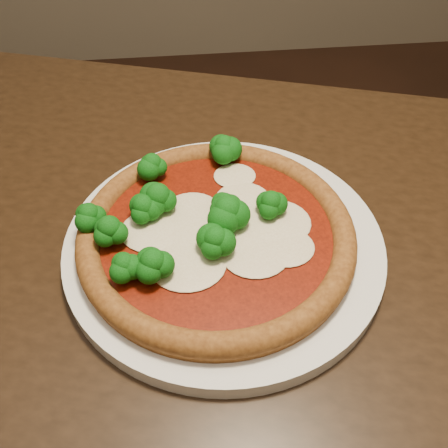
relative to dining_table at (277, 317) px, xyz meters
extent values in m
cube|color=black|center=(0.00, 0.00, 0.09)|extent=(1.31, 1.04, 0.04)
cylinder|color=black|center=(-0.40, 0.46, -0.29)|extent=(0.06, 0.06, 0.71)
cylinder|color=silver|center=(-0.06, 0.02, 0.12)|extent=(0.34, 0.34, 0.02)
cylinder|color=brown|center=(-0.07, 0.02, 0.13)|extent=(0.29, 0.29, 0.01)
torus|color=brown|center=(-0.07, 0.02, 0.14)|extent=(0.29, 0.29, 0.03)
cylinder|color=maroon|center=(-0.07, 0.02, 0.14)|extent=(0.24, 0.24, 0.00)
ellipsoid|color=beige|center=(-0.06, 0.02, 0.14)|extent=(0.10, 0.09, 0.01)
ellipsoid|color=beige|center=(-0.13, 0.03, 0.14)|extent=(0.07, 0.06, 0.01)
ellipsoid|color=beige|center=(-0.10, 0.05, 0.14)|extent=(0.06, 0.06, 0.00)
ellipsoid|color=beige|center=(-0.10, -0.02, 0.14)|extent=(0.08, 0.07, 0.01)
ellipsoid|color=beige|center=(-0.04, -0.02, 0.14)|extent=(0.07, 0.06, 0.01)
ellipsoid|color=beige|center=(-0.04, 0.10, 0.14)|extent=(0.05, 0.04, 0.00)
ellipsoid|color=beige|center=(0.00, -0.01, 0.14)|extent=(0.06, 0.05, 0.00)
ellipsoid|color=beige|center=(-0.01, 0.02, 0.14)|extent=(0.08, 0.07, 0.01)
ellipsoid|color=beige|center=(-0.04, 0.06, 0.14)|extent=(0.06, 0.06, 0.00)
ellipsoid|color=beige|center=(-0.08, 0.02, 0.14)|extent=(0.10, 0.09, 0.01)
ellipsoid|color=#127014|center=(-0.06, 0.04, 0.16)|extent=(0.04, 0.04, 0.03)
ellipsoid|color=#127014|center=(-0.06, 0.02, 0.17)|extent=(0.05, 0.05, 0.04)
ellipsoid|color=#127014|center=(-0.13, 0.05, 0.16)|extent=(0.05, 0.05, 0.04)
ellipsoid|color=#127014|center=(-0.01, 0.04, 0.16)|extent=(0.04, 0.04, 0.03)
ellipsoid|color=#127014|center=(-0.08, -0.01, 0.16)|extent=(0.04, 0.04, 0.04)
ellipsoid|color=#127014|center=(-0.14, 0.04, 0.16)|extent=(0.04, 0.04, 0.03)
ellipsoid|color=#127014|center=(-0.05, 0.13, 0.16)|extent=(0.04, 0.04, 0.03)
ellipsoid|color=#127014|center=(-0.18, 0.01, 0.16)|extent=(0.04, 0.04, 0.03)
ellipsoid|color=#127014|center=(-0.16, -0.03, 0.16)|extent=(0.04, 0.04, 0.03)
ellipsoid|color=#127014|center=(-0.14, 0.11, 0.16)|extent=(0.04, 0.04, 0.03)
ellipsoid|color=#127014|center=(-0.14, -0.03, 0.16)|extent=(0.04, 0.04, 0.04)
ellipsoid|color=#127014|center=(-0.20, 0.04, 0.16)|extent=(0.04, 0.04, 0.03)
camera|label=1|loc=(-0.10, -0.33, 0.52)|focal=40.00mm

